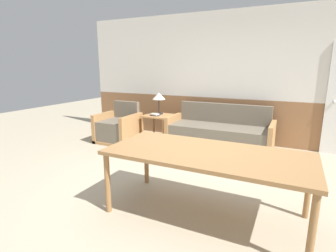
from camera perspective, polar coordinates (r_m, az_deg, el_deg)
name	(u,v)px	position (r m, az deg, el deg)	size (l,w,h in m)	color
ground_plane	(190,192)	(3.52, 4.81, -14.09)	(16.00, 16.00, 0.00)	#B2A58C
wall_back	(238,78)	(5.68, 14.94, 10.03)	(7.20, 0.06, 2.70)	#8E603D
couch	(219,135)	(5.30, 11.04, -1.83)	(2.03, 0.79, 0.84)	#B27F4C
armchair	(118,129)	(5.73, -10.76, -0.63)	(0.78, 0.78, 0.83)	#B27F4C
side_table	(158,119)	(5.69, -2.17, 1.53)	(0.56, 0.56, 0.56)	#B27F4C
table_lamp	(159,97)	(5.71, -2.00, 6.32)	(0.28, 0.28, 0.47)	#262628
book_stack	(155,115)	(5.59, -2.87, 2.48)	(0.21, 0.14, 0.04)	black
dining_table	(207,157)	(2.79, 8.49, -6.75)	(2.10, 0.96, 0.72)	#9E7042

